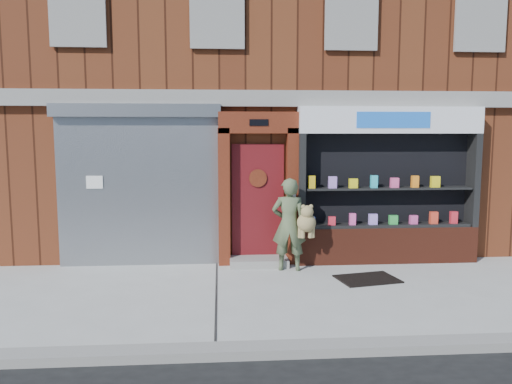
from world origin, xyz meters
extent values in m
plane|color=#9E9E99|center=(0.00, 0.00, 0.00)|extent=(80.00, 80.00, 0.00)
cube|color=gray|center=(0.00, -2.15, 0.06)|extent=(60.00, 0.30, 0.12)
cube|color=#542413|center=(0.00, 6.00, 4.00)|extent=(12.00, 8.00, 8.00)
cube|color=gray|center=(0.00, 1.92, 3.15)|extent=(12.00, 0.16, 0.30)
cube|color=black|center=(-4.00, 1.97, 4.80)|extent=(0.90, 0.06, 1.40)
cube|color=gray|center=(-4.00, 1.93, 4.80)|extent=(1.00, 0.06, 1.50)
cube|color=black|center=(-1.50, 1.97, 4.80)|extent=(0.90, 0.06, 1.40)
cube|color=gray|center=(-1.50, 1.93, 4.80)|extent=(1.00, 0.06, 1.50)
cube|color=black|center=(1.00, 1.97, 4.80)|extent=(0.90, 0.06, 1.40)
cube|color=gray|center=(1.00, 1.93, 4.80)|extent=(1.00, 0.06, 1.50)
cube|color=black|center=(3.50, 1.97, 4.80)|extent=(0.90, 0.06, 1.40)
cube|color=gray|center=(3.50, 1.93, 4.80)|extent=(1.00, 0.06, 1.50)
cube|color=gray|center=(-3.00, 1.94, 1.40)|extent=(3.00, 0.10, 2.80)
cube|color=slate|center=(-3.00, 1.88, 2.92)|extent=(3.10, 0.30, 0.24)
cube|color=white|center=(-3.80, 1.88, 1.60)|extent=(0.30, 0.01, 0.24)
cube|color=#4B190D|center=(-1.40, 1.86, 1.30)|extent=(0.22, 0.28, 2.60)
cube|color=#4B190D|center=(-0.10, 1.86, 1.30)|extent=(0.22, 0.28, 2.60)
cube|color=#4B190D|center=(-0.75, 1.86, 2.70)|extent=(1.50, 0.28, 0.40)
cube|color=black|center=(-0.75, 1.71, 2.70)|extent=(0.35, 0.01, 0.12)
cube|color=#560F13|center=(-0.75, 1.97, 1.20)|extent=(1.00, 0.06, 2.20)
cylinder|color=black|center=(-0.75, 1.93, 1.65)|extent=(0.28, 0.02, 0.28)
cylinder|color=#4B190D|center=(-0.75, 1.92, 1.65)|extent=(0.34, 0.02, 0.34)
cube|color=gray|center=(-0.75, 1.70, 0.07)|extent=(1.10, 0.55, 0.15)
cube|color=slate|center=(-0.10, 1.71, 1.40)|extent=(0.10, 0.02, 0.18)
cube|color=#5E2416|center=(1.75, 1.80, 0.35)|extent=(3.50, 0.40, 0.70)
cube|color=black|center=(0.06, 1.80, 1.60)|extent=(0.12, 0.40, 1.80)
cube|color=black|center=(3.44, 1.80, 1.60)|extent=(0.12, 0.40, 1.80)
cube|color=black|center=(1.75, 1.99, 1.60)|extent=(3.30, 0.03, 1.80)
cube|color=black|center=(1.75, 1.80, 0.73)|extent=(3.20, 0.36, 0.06)
cube|color=black|center=(1.75, 1.80, 1.45)|extent=(3.20, 0.36, 0.04)
cube|color=white|center=(1.75, 1.80, 2.75)|extent=(3.50, 0.40, 0.50)
cube|color=blue|center=(1.75, 1.59, 2.75)|extent=(1.40, 0.01, 0.30)
cube|color=blue|center=(0.25, 1.72, 0.84)|extent=(0.14, 0.09, 0.17)
cube|color=red|center=(0.65, 1.72, 0.84)|extent=(0.13, 0.09, 0.16)
cube|color=#EB4EA4|center=(1.05, 1.72, 0.87)|extent=(0.11, 0.09, 0.22)
cube|color=#A783EC|center=(1.45, 1.72, 0.86)|extent=(0.16, 0.09, 0.20)
cube|color=green|center=(1.85, 1.72, 0.85)|extent=(0.16, 0.09, 0.17)
cube|color=#D1458F|center=(2.25, 1.72, 0.84)|extent=(0.15, 0.09, 0.17)
cube|color=red|center=(2.65, 1.72, 0.88)|extent=(0.15, 0.09, 0.23)
cube|color=red|center=(3.05, 1.72, 0.88)|extent=(0.13, 0.09, 0.23)
cube|color=gold|center=(0.25, 1.72, 1.59)|extent=(0.13, 0.09, 0.24)
cube|color=#B17EE4|center=(0.65, 1.72, 1.58)|extent=(0.15, 0.09, 0.22)
cube|color=yellow|center=(1.05, 1.72, 1.56)|extent=(0.16, 0.09, 0.18)
cube|color=#29BBD0|center=(1.45, 1.72, 1.59)|extent=(0.13, 0.09, 0.24)
cube|color=#EA4E8A|center=(1.85, 1.72, 1.56)|extent=(0.15, 0.09, 0.19)
cube|color=orange|center=(2.25, 1.72, 1.58)|extent=(0.13, 0.09, 0.23)
cube|color=yellow|center=(2.65, 1.72, 1.58)|extent=(0.17, 0.09, 0.21)
imported|color=#4C5A3B|center=(-0.23, 1.36, 0.85)|extent=(0.66, 0.48, 1.70)
sphere|color=olive|center=(0.07, 1.23, 0.90)|extent=(0.34, 0.34, 0.34)
sphere|color=olive|center=(0.07, 1.18, 1.11)|extent=(0.23, 0.23, 0.23)
sphere|color=olive|center=(0.01, 1.18, 1.20)|extent=(0.08, 0.08, 0.08)
sphere|color=olive|center=(0.14, 1.18, 1.20)|extent=(0.08, 0.08, 0.08)
cylinder|color=olive|center=(-0.04, 1.23, 0.73)|extent=(0.08, 0.08, 0.21)
cylinder|color=olive|center=(0.19, 1.23, 0.73)|extent=(0.08, 0.08, 0.21)
cylinder|color=olive|center=(0.01, 1.21, 0.73)|extent=(0.08, 0.08, 0.21)
cylinder|color=olive|center=(0.14, 1.21, 0.73)|extent=(0.08, 0.08, 0.21)
cube|color=black|center=(1.04, 0.65, 0.01)|extent=(1.12, 0.89, 0.03)
camera|label=1|loc=(-1.48, -7.53, 2.52)|focal=35.00mm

